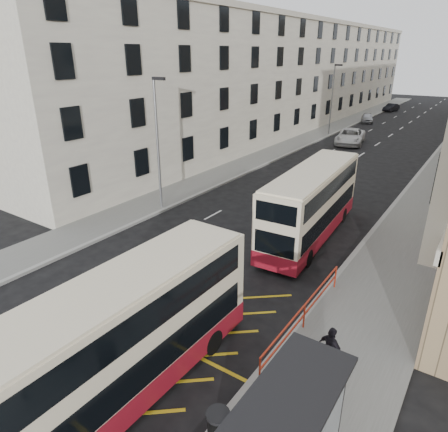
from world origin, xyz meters
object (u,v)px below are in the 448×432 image
Objects in this scene: double_decker_front at (116,345)px; white_van at (350,137)px; street_lamp_near at (158,138)px; double_decker_rear at (311,204)px; litter_bin at (218,428)px; car_silver at (367,118)px; street_lamp_far at (332,96)px; pedestrian_far at (331,350)px; car_dark at (391,107)px.

white_van is at bearing 99.25° from double_decker_front.
street_lamp_near reaches higher than double_decker_rear.
double_decker_rear is (0.14, 13.41, 0.01)m from double_decker_front.
litter_bin is 55.20m from car_silver.
white_van is (-5.71, 38.48, -1.15)m from double_decker_front.
street_lamp_far reaches higher than car_silver.
litter_bin is 0.26× the size of car_silver.
double_decker_rear reaches higher than litter_bin.
street_lamp_near is 10.05m from double_decker_rear.
litter_bin is at bearing -73.10° from street_lamp_far.
street_lamp_far is at bearing -46.18° from pedestrian_far.
car_silver is (-8.46, 40.88, -1.31)m from double_decker_rear.
street_lamp_far is 0.81× the size of double_decker_rear.
double_decker_front is at bearing -94.39° from double_decker_rear.
car_silver is (-12.98, 49.97, -0.29)m from pedestrian_far.
street_lamp_near reaches higher than white_van.
car_silver is (1.15, 12.17, -3.97)m from street_lamp_far.
car_dark is at bearing 94.90° from double_decker_rear.
double_decker_rear is 10.20m from pedestrian_far.
litter_bin is at bearing -42.92° from street_lamp_near.
car_silver is (1.15, 42.17, -3.97)m from street_lamp_near.
double_decker_front reaches higher than car_dark.
double_decker_rear is 9.57× the size of litter_bin.
street_lamp_far is 2.07× the size of car_dark.
street_lamp_far is at bearing -112.22° from car_silver.
car_silver is at bearing 99.53° from double_decker_front.
double_decker_front is 54.94m from car_silver.
street_lamp_far reaches higher than double_decker_rear.
white_van reaches higher than car_dark.
street_lamp_near is at bearing -108.38° from car_silver.
street_lamp_far is 2.05× the size of car_silver.
litter_bin is 4.26m from pedestrian_far.
street_lamp_far is 1.35× the size of white_van.
double_decker_front is 2.49× the size of car_silver.
car_dark is (1.22, 56.16, -4.00)m from street_lamp_near.
street_lamp_near reaches higher than pedestrian_far.
street_lamp_far reaches higher than pedestrian_far.
street_lamp_far is 40.53m from pedestrian_far.
white_van is at bearing -44.04° from street_lamp_far.
double_decker_front is 13.41m from double_decker_rear.
street_lamp_near is at bearing 128.81° from double_decker_front.
white_van is (-10.37, 34.16, -0.13)m from pedestrian_far.
litter_bin is (3.23, 0.32, -1.29)m from double_decker_front.
double_decker_front is 6.05× the size of pedestrian_far.
street_lamp_near is 7.76× the size of litter_bin.
car_dark is at bearing -55.27° from pedestrian_far.
double_decker_front is at bearing -71.63° from car_dark.
white_van is (-5.85, 25.07, -1.16)m from double_decker_rear.
double_decker_rear is at bearing -69.82° from car_dark.
car_dark is at bearing 97.70° from double_decker_front.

